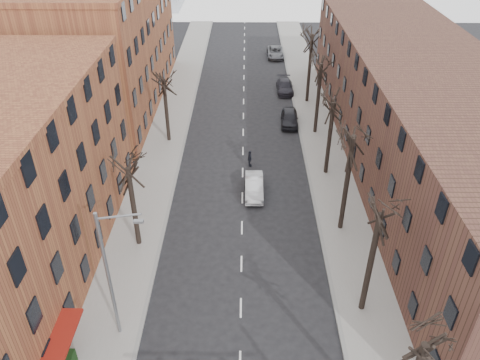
{
  "coord_description": "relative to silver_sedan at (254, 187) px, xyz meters",
  "views": [
    {
      "loc": [
        0.19,
        -8.28,
        23.03
      ],
      "look_at": [
        -0.16,
        20.67,
        4.0
      ],
      "focal_mm": 35.0,
      "sensor_mm": 36.0,
      "label": 1
    }
  ],
  "objects": [
    {
      "name": "pedestrian_crossing",
      "position": [
        -0.34,
        4.51,
        0.09
      ],
      "size": [
        0.52,
        0.99,
        1.61
      ],
      "primitive_type": "imported",
      "rotation": [
        0.0,
        0.0,
        1.71
      ],
      "color": "black",
      "rests_on": "ground"
    },
    {
      "name": "parked_car_mid",
      "position": [
        4.15,
        22.49,
        -0.02
      ],
      "size": [
        2.0,
        4.84,
        1.4
      ],
      "primitive_type": "imported",
      "rotation": [
        0.0,
        0.0,
        0.01
      ],
      "color": "black",
      "rests_on": "ground"
    },
    {
      "name": "sidewalk_left",
      "position": [
        -9.0,
        10.34,
        -0.64
      ],
      "size": [
        4.0,
        90.0,
        0.15
      ],
      "primitive_type": "cube",
      "color": "gray",
      "rests_on": "ground"
    },
    {
      "name": "tree_right_d",
      "position": [
        6.6,
        3.34,
        -0.72
      ],
      "size": [
        5.2,
        5.2,
        10.0
      ],
      "primitive_type": null,
      "color": "black",
      "rests_on": "ground"
    },
    {
      "name": "silver_sedan",
      "position": [
        0.0,
        0.0,
        0.0
      ],
      "size": [
        1.52,
        4.35,
        1.43
      ],
      "primitive_type": "imported",
      "rotation": [
        0.0,
        0.0,
        0.0
      ],
      "color": "#B0B2B7",
      "rests_on": "ground"
    },
    {
      "name": "building_right",
      "position": [
        15.0,
        5.34,
        4.28
      ],
      "size": [
        12.0,
        50.0,
        10.0
      ],
      "primitive_type": "cube",
      "color": "#4D2F24",
      "rests_on": "ground"
    },
    {
      "name": "tree_right_c",
      "position": [
        6.6,
        -4.66,
        -0.72
      ],
      "size": [
        5.2,
        5.2,
        11.6
      ],
      "primitive_type": null,
      "color": "black",
      "rests_on": "ground"
    },
    {
      "name": "tree_right_e",
      "position": [
        6.6,
        11.34,
        -0.72
      ],
      "size": [
        5.2,
        5.2,
        10.8
      ],
      "primitive_type": null,
      "color": "black",
      "rests_on": "ground"
    },
    {
      "name": "tree_left_b",
      "position": [
        -8.6,
        9.34,
        -0.72
      ],
      "size": [
        5.2,
        5.2,
        9.5
      ],
      "primitive_type": null,
      "color": "black",
      "rests_on": "ground"
    },
    {
      "name": "sidewalk_right",
      "position": [
        7.0,
        10.34,
        -0.64
      ],
      "size": [
        4.0,
        90.0,
        0.15
      ],
      "primitive_type": "cube",
      "color": "gray",
      "rests_on": "ground"
    },
    {
      "name": "parked_car_far",
      "position": [
        3.64,
        35.78,
        -0.0
      ],
      "size": [
        2.43,
        5.16,
        1.43
      ],
      "primitive_type": "imported",
      "rotation": [
        0.0,
        0.0,
        0.01
      ],
      "color": "#595B61",
      "rests_on": "ground"
    },
    {
      "name": "tree_right_b",
      "position": [
        6.6,
        -12.66,
        -0.72
      ],
      "size": [
        5.2,
        5.2,
        10.8
      ],
      "primitive_type": null,
      "color": "black",
      "rests_on": "ground"
    },
    {
      "name": "streetlight",
      "position": [
        -8.03,
        -14.66,
        4.3
      ],
      "size": [
        2.45,
        0.22,
        9.03
      ],
      "color": "slate",
      "rests_on": "ground"
    },
    {
      "name": "tree_right_f",
      "position": [
        6.6,
        19.34,
        -0.72
      ],
      "size": [
        5.2,
        5.2,
        11.6
      ],
      "primitive_type": null,
      "color": "black",
      "rests_on": "ground"
    },
    {
      "name": "tree_left_a",
      "position": [
        -8.6,
        -6.66,
        -0.72
      ],
      "size": [
        5.2,
        5.2,
        9.5
      ],
      "primitive_type": null,
      "color": "black",
      "rests_on": "ground"
    },
    {
      "name": "parked_car_near",
      "position": [
        4.03,
        13.34,
        0.05
      ],
      "size": [
        2.0,
        4.58,
        1.54
      ],
      "primitive_type": "imported",
      "rotation": [
        0.0,
        0.0,
        -0.04
      ],
      "color": "black",
      "rests_on": "ground"
    },
    {
      "name": "building_left_far",
      "position": [
        -17.0,
        19.34,
        6.28
      ],
      "size": [
        12.0,
        28.0,
        14.0
      ],
      "primitive_type": "cube",
      "color": "brown",
      "rests_on": "ground"
    }
  ]
}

